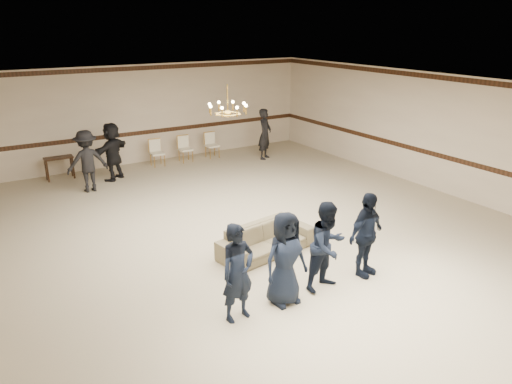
% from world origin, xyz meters
% --- Properties ---
extents(room, '(12.01, 14.01, 3.21)m').
position_xyz_m(room, '(0.00, 0.00, 1.60)').
color(room, tan).
rests_on(room, ground).
extents(chair_rail, '(12.00, 0.02, 0.14)m').
position_xyz_m(chair_rail, '(0.00, 6.99, 1.00)').
color(chair_rail, '#361D10').
rests_on(chair_rail, wall_back).
extents(crown_molding, '(12.00, 0.02, 0.14)m').
position_xyz_m(crown_molding, '(0.00, 6.99, 3.08)').
color(crown_molding, '#361D10').
rests_on(crown_molding, wall_back).
extents(chandelier, '(0.94, 0.94, 0.89)m').
position_xyz_m(chandelier, '(0.00, 1.00, 2.88)').
color(chandelier, gold).
rests_on(chandelier, ceiling).
extents(boy_a, '(0.64, 0.46, 1.62)m').
position_xyz_m(boy_a, '(-1.84, -2.64, 0.81)').
color(boy_a, black).
rests_on(boy_a, floor).
extents(boy_b, '(0.81, 0.54, 1.62)m').
position_xyz_m(boy_b, '(-0.94, -2.64, 0.81)').
color(boy_b, black).
rests_on(boy_b, floor).
extents(boy_c, '(0.87, 0.73, 1.62)m').
position_xyz_m(boy_c, '(-0.04, -2.64, 0.81)').
color(boy_c, black).
rests_on(boy_c, floor).
extents(boy_d, '(1.01, 0.59, 1.62)m').
position_xyz_m(boy_d, '(0.86, -2.64, 0.81)').
color(boy_d, black).
rests_on(boy_d, floor).
extents(settee, '(2.16, 1.11, 0.60)m').
position_xyz_m(settee, '(-0.21, -0.94, 0.30)').
color(settee, '#72684C').
rests_on(settee, floor).
extents(adult_left, '(1.12, 0.65, 1.72)m').
position_xyz_m(adult_left, '(-2.32, 4.90, 0.86)').
color(adult_left, black).
rests_on(adult_left, floor).
extents(adult_mid, '(1.59, 1.36, 1.72)m').
position_xyz_m(adult_mid, '(-1.42, 5.60, 0.86)').
color(adult_mid, black).
rests_on(adult_mid, floor).
extents(adult_right, '(0.75, 0.70, 1.72)m').
position_xyz_m(adult_right, '(3.68, 5.20, 0.86)').
color(adult_right, black).
rests_on(adult_right, floor).
extents(banquet_chair_left, '(0.44, 0.44, 0.86)m').
position_xyz_m(banquet_chair_left, '(0.20, 6.26, 0.43)').
color(banquet_chair_left, '#F3EBCC').
rests_on(banquet_chair_left, floor).
extents(banquet_chair_mid, '(0.43, 0.43, 0.86)m').
position_xyz_m(banquet_chair_mid, '(1.20, 6.26, 0.43)').
color(banquet_chair_mid, '#F3EBCC').
rests_on(banquet_chair_mid, floor).
extents(banquet_chair_right, '(0.42, 0.42, 0.86)m').
position_xyz_m(banquet_chair_right, '(2.20, 6.26, 0.43)').
color(banquet_chair_right, '#F3EBCC').
rests_on(banquet_chair_right, floor).
extents(console_table, '(0.82, 0.35, 0.69)m').
position_xyz_m(console_table, '(-2.80, 6.46, 0.34)').
color(console_table, '#321D10').
rests_on(console_table, floor).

